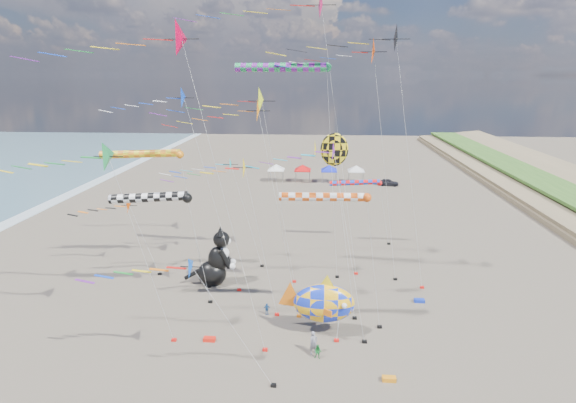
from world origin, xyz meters
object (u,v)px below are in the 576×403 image
(child_blue, at_px, (267,309))
(child_green, at_px, (318,352))
(fish_inflatable, at_px, (323,303))
(person_adult, at_px, (314,343))
(cat_inflatable, at_px, (214,256))
(parked_car, at_px, (388,182))

(child_blue, bearing_deg, child_green, -69.20)
(fish_inflatable, relative_size, person_adult, 3.64)
(cat_inflatable, xyz_separation_m, person_adult, (9.66, -10.64, -1.98))
(fish_inflatable, xyz_separation_m, person_adult, (-0.66, -2.61, -1.79))
(parked_car, bearing_deg, cat_inflatable, 160.19)
(cat_inflatable, relative_size, child_blue, 5.50)
(person_adult, bearing_deg, fish_inflatable, 42.86)
(parked_car, bearing_deg, fish_inflatable, 174.72)
(person_adult, height_order, child_blue, person_adult)
(person_adult, relative_size, parked_car, 0.47)
(child_blue, bearing_deg, parked_car, 54.51)
(fish_inflatable, bearing_deg, child_blue, 150.86)
(child_blue, bearing_deg, cat_inflatable, 120.15)
(child_green, bearing_deg, child_blue, 137.49)
(parked_car, bearing_deg, child_green, 175.17)
(person_adult, distance_m, parked_car, 54.07)
(person_adult, relative_size, child_blue, 1.68)
(cat_inflatable, relative_size, child_green, 5.29)
(person_adult, xyz_separation_m, child_green, (0.33, -0.60, -0.33))
(child_blue, xyz_separation_m, parked_car, (16.76, 47.33, 0.11))
(person_adult, relative_size, child_green, 1.62)
(fish_inflatable, distance_m, child_green, 3.86)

